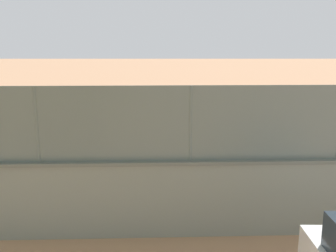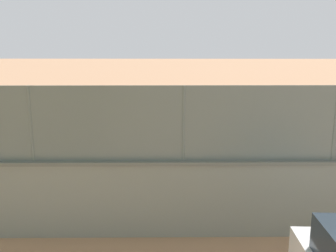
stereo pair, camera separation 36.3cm
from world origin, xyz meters
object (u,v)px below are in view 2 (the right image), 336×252
(player_foreground_swinging, at_px, (83,153))
(spare_ball_by_wall, at_px, (62,202))
(player_crossing_court, at_px, (185,101))
(sports_ball, at_px, (273,113))
(player_baseline_waiting, at_px, (270,109))

(player_foreground_swinging, height_order, spare_ball_by_wall, player_foreground_swinging)
(player_crossing_court, height_order, sports_ball, player_crossing_court)
(sports_ball, xyz_separation_m, spare_ball_by_wall, (8.24, 9.74, -0.79))
(player_foreground_swinging, distance_m, spare_ball_by_wall, 2.06)
(player_foreground_swinging, relative_size, spare_ball_by_wall, 8.63)
(player_baseline_waiting, xyz_separation_m, sports_ball, (0.02, 0.80, -0.11))
(player_foreground_swinging, height_order, sports_ball, player_foreground_swinging)
(player_baseline_waiting, relative_size, player_crossing_court, 1.00)
(player_baseline_waiting, relative_size, spare_ball_by_wall, 8.67)
(player_foreground_swinging, height_order, player_crossing_court, player_crossing_court)
(player_crossing_court, xyz_separation_m, spare_ball_by_wall, (3.74, 13.47, -0.89))
(sports_ball, height_order, spare_ball_by_wall, sports_ball)
(spare_ball_by_wall, bearing_deg, sports_ball, -130.22)
(player_foreground_swinging, bearing_deg, player_baseline_waiting, -132.90)
(sports_ball, bearing_deg, spare_ball_by_wall, 49.78)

